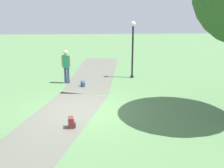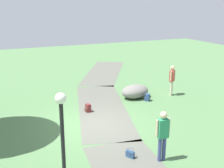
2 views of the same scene
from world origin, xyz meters
name	(u,v)px [view 2 (image 2 of 2)]	position (x,y,z in m)	size (l,w,h in m)	color
ground_plane	(92,124)	(0.00, 0.00, 0.00)	(48.00, 48.00, 0.00)	#517949
footpath_segment_mid	(102,107)	(1.78, -1.22, 0.00)	(8.35, 4.55, 0.01)	#5C5D52
footpath_segment_far	(104,72)	(9.05, -4.41, 0.00)	(8.09, 6.17, 0.01)	#5C5D52
lamp_post	(63,139)	(-4.82, 2.54, 2.00)	(0.28, 0.28, 3.21)	black
lawn_boulder	(135,91)	(2.47, -3.55, 0.38)	(1.40, 1.83, 0.76)	slate
woman_with_handbag	(163,132)	(-3.90, -1.11, 1.06)	(0.28, 0.52, 1.81)	#394176
man_near_boulder	(172,78)	(2.03, -5.74, 1.04)	(0.41, 0.43, 1.77)	beige
handbag_on_grass	(130,154)	(-3.27, -0.22, 0.14)	(0.37, 0.37, 0.31)	navy
backpack_by_boulder	(147,97)	(1.74, -3.93, 0.19)	(0.35, 0.35, 0.40)	navy
spare_backpack_on_lawn	(88,108)	(1.51, -0.36, 0.19)	(0.30, 0.29, 0.40)	maroon
frisbee_on_grass	(147,94)	(2.71, -4.47, 0.01)	(0.26, 0.26, 0.02)	#3597D3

